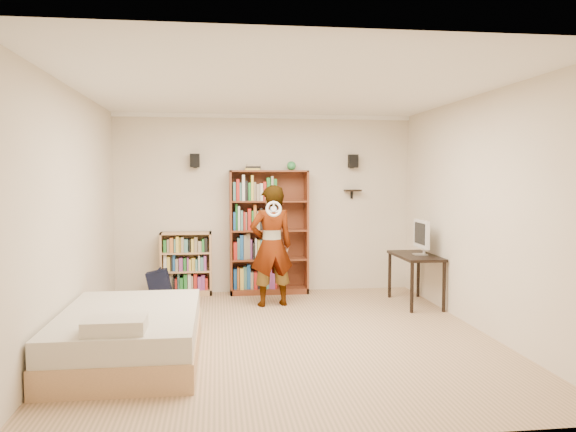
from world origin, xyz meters
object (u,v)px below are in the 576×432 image
(computer_desk, at_px, (415,279))
(person, at_px, (271,246))
(daybed, at_px, (130,329))
(low_bookshelf, at_px, (186,264))
(tall_bookshelf, at_px, (269,232))

(computer_desk, relative_size, person, 0.62)
(computer_desk, height_order, daybed, computer_desk)
(daybed, distance_m, person, 2.66)
(low_bookshelf, xyz_separation_m, daybed, (-0.39, -2.93, -0.17))
(person, bearing_deg, daybed, 41.98)
(low_bookshelf, height_order, person, person)
(daybed, bearing_deg, person, 52.72)
(low_bookshelf, relative_size, computer_desk, 0.92)
(person, bearing_deg, computer_desk, 164.23)
(low_bookshelf, height_order, computer_desk, low_bookshelf)
(tall_bookshelf, relative_size, daybed, 0.93)
(daybed, bearing_deg, low_bookshelf, 82.48)
(tall_bookshelf, xyz_separation_m, computer_desk, (1.93, -1.00, -0.58))
(low_bookshelf, xyz_separation_m, computer_desk, (3.17, -1.03, -0.12))
(tall_bookshelf, xyz_separation_m, daybed, (-1.62, -2.90, -0.63))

